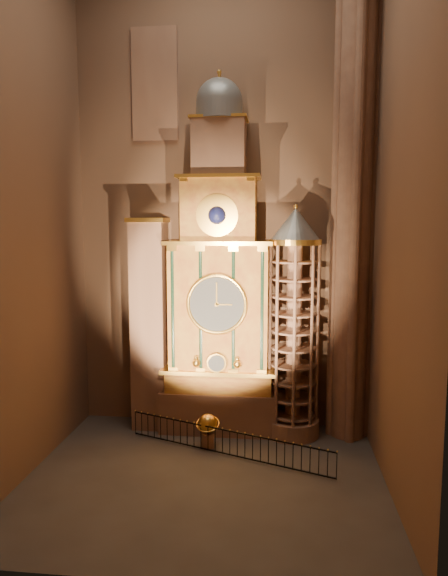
# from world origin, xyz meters

# --- Properties ---
(floor) EXTENTS (14.00, 14.00, 0.00)m
(floor) POSITION_xyz_m (0.00, 0.00, 0.00)
(floor) COLOR #383330
(floor) RESTS_ON ground
(wall_back) EXTENTS (22.00, 0.00, 22.00)m
(wall_back) POSITION_xyz_m (0.00, 6.00, 11.00)
(wall_back) COLOR brown
(wall_back) RESTS_ON floor
(wall_left) EXTENTS (0.00, 22.00, 22.00)m
(wall_left) POSITION_xyz_m (-7.00, 0.00, 11.00)
(wall_left) COLOR brown
(wall_left) RESTS_ON floor
(wall_right) EXTENTS (0.00, 22.00, 22.00)m
(wall_right) POSITION_xyz_m (7.00, 0.00, 11.00)
(wall_right) COLOR brown
(wall_right) RESTS_ON floor
(astronomical_clock) EXTENTS (5.60, 2.41, 16.70)m
(astronomical_clock) POSITION_xyz_m (0.00, 4.96, 6.68)
(astronomical_clock) COLOR #8C634C
(astronomical_clock) RESTS_ON floor
(portrait_tower) EXTENTS (1.80, 1.60, 10.20)m
(portrait_tower) POSITION_xyz_m (-3.40, 4.98, 5.15)
(portrait_tower) COLOR #8C634C
(portrait_tower) RESTS_ON floor
(stair_turret) EXTENTS (2.50, 2.50, 10.80)m
(stair_turret) POSITION_xyz_m (3.50, 4.70, 5.27)
(stair_turret) COLOR #8C634C
(stair_turret) RESTS_ON floor
(gothic_pier) EXTENTS (2.04, 2.04, 22.00)m
(gothic_pier) POSITION_xyz_m (6.10, 5.00, 11.00)
(gothic_pier) COLOR #8C634C
(gothic_pier) RESTS_ON floor
(stained_glass_window) EXTENTS (2.20, 0.14, 5.20)m
(stained_glass_window) POSITION_xyz_m (-3.20, 5.92, 16.50)
(stained_glass_window) COLOR navy
(stained_glass_window) RESTS_ON wall_back
(celestial_globe) EXTENTS (1.13, 1.08, 1.53)m
(celestial_globe) POSITION_xyz_m (-0.27, 2.82, 0.92)
(celestial_globe) COLOR #8C634C
(celestial_globe) RESTS_ON floor
(iron_railing) EXTENTS (8.98, 3.48, 1.11)m
(iron_railing) POSITION_xyz_m (0.63, 2.06, 0.60)
(iron_railing) COLOR black
(iron_railing) RESTS_ON floor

